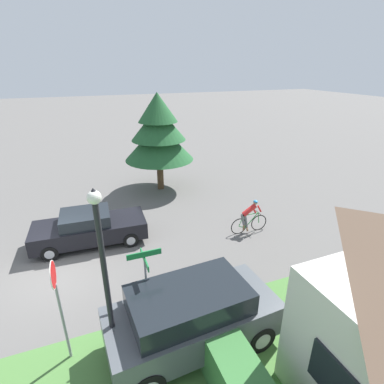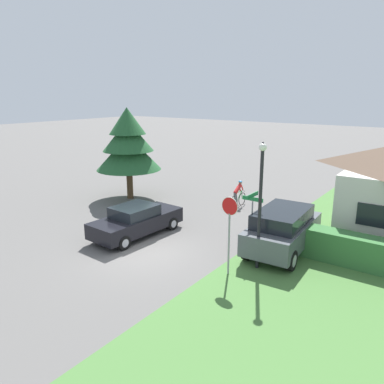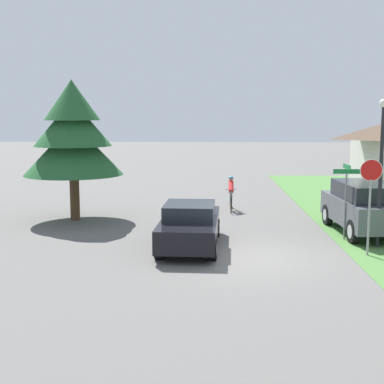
# 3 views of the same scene
# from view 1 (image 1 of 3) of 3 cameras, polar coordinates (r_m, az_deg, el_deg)

# --- Properties ---
(ground_plane) EXTENTS (140.00, 140.00, 0.00)m
(ground_plane) POSITION_cam_1_polar(r_m,az_deg,el_deg) (12.25, -23.80, -13.75)
(ground_plane) COLOR #5B5956
(sedan_left_lane) EXTENTS (2.00, 4.60, 1.44)m
(sedan_left_lane) POSITION_cam_1_polar(r_m,az_deg,el_deg) (13.21, -18.96, -6.51)
(sedan_left_lane) COLOR black
(sedan_left_lane) RESTS_ON ground
(cyclist) EXTENTS (0.44, 1.78, 1.54)m
(cyclist) POSITION_cam_1_polar(r_m,az_deg,el_deg) (13.52, 10.85, -4.75)
(cyclist) COLOR black
(cyclist) RESTS_ON ground
(parked_suv_right) EXTENTS (2.23, 4.55, 1.85)m
(parked_suv_right) POSITION_cam_1_polar(r_m,az_deg,el_deg) (8.34, 0.04, -22.55)
(parked_suv_right) COLOR #4C5156
(parked_suv_right) RESTS_ON ground
(stop_sign) EXTENTS (0.67, 0.07, 2.93)m
(stop_sign) POSITION_cam_1_polar(r_m,az_deg,el_deg) (7.98, -24.26, -17.33)
(stop_sign) COLOR gray
(stop_sign) RESTS_ON ground
(street_lamp) EXTENTS (0.28, 0.28, 4.79)m
(street_lamp) POSITION_cam_1_polar(r_m,az_deg,el_deg) (6.91, -16.36, -14.04)
(street_lamp) COLOR black
(street_lamp) RESTS_ON ground
(street_name_sign) EXTENTS (0.90, 0.90, 2.58)m
(street_name_sign) POSITION_cam_1_polar(r_m,az_deg,el_deg) (8.29, -8.79, -15.65)
(street_name_sign) COLOR gray
(street_name_sign) RESTS_ON ground
(conifer_tall_near) EXTENTS (3.95, 3.95, 5.61)m
(conifer_tall_near) POSITION_cam_1_polar(r_m,az_deg,el_deg) (17.36, -6.41, 11.32)
(conifer_tall_near) COLOR #4C3823
(conifer_tall_near) RESTS_ON ground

